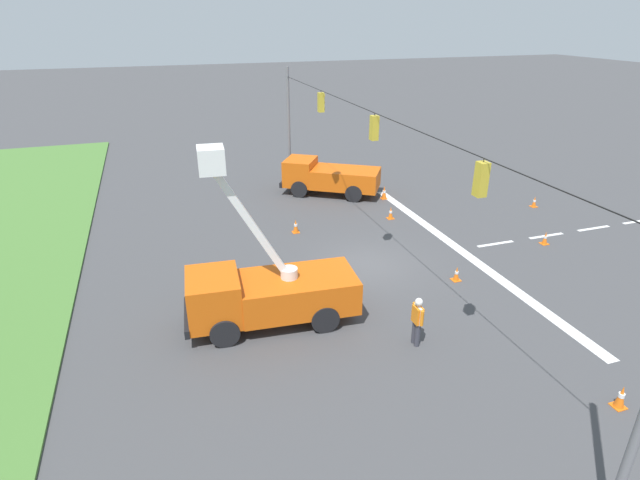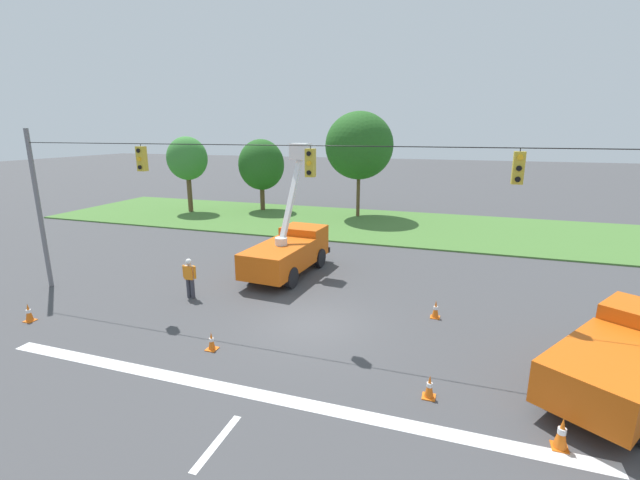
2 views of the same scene
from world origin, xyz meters
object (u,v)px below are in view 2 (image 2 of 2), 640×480
Objects in this scene: tree_far_west at (187,159)px; traffic_cone_mid_left at (562,433)px; traffic_cone_foreground_left at (429,387)px; traffic_cone_near_bucket at (436,309)px; tree_west at (261,165)px; road_worker at (190,276)px; tree_centre at (359,146)px; traffic_cone_foreground_right at (212,341)px; utility_truck_support_near at (623,358)px; utility_truck_bucket_lift at (289,249)px; traffic_cone_lane_edge_b at (29,312)px.

tree_far_west reaches higher than traffic_cone_mid_left.
traffic_cone_foreground_left is (22.42, -21.45, -4.40)m from tree_far_west.
traffic_cone_near_bucket is (-3.20, 6.41, -0.05)m from traffic_cone_mid_left.
traffic_cone_mid_left is at bearing -63.48° from traffic_cone_near_bucket.
road_worker is (6.20, -20.05, -3.14)m from tree_west.
traffic_cone_foreground_left is at bearing -72.14° from tree_centre.
road_worker is 2.83× the size of traffic_cone_foreground_right.
tree_far_west is 34.22m from traffic_cone_mid_left.
traffic_cone_near_bucket is at bearing 6.70° from road_worker.
utility_truck_bucket_lift is at bearing 151.90° from utility_truck_support_near.
tree_far_west is 3.74× the size of road_worker.
utility_truck_bucket_lift reaches higher than road_worker.
tree_far_west is 1.08× the size of utility_truck_support_near.
traffic_cone_foreground_left is (16.68, -24.22, -3.82)m from tree_west.
utility_truck_support_near is at bearing 6.60° from traffic_cone_foreground_right.
traffic_cone_lane_edge_b is at bearing -160.48° from traffic_cone_near_bucket.
traffic_cone_mid_left reaches higher than traffic_cone_near_bucket.
traffic_cone_foreground_left is at bearing -43.72° from tree_far_west.
road_worker is at bearing 42.08° from traffic_cone_lane_edge_b.
utility_truck_support_near is 5.33m from traffic_cone_foreground_left.
tree_centre is at bearing 73.22° from traffic_cone_lane_edge_b.
traffic_cone_foreground_right is 0.88× the size of traffic_cone_near_bucket.
tree_west is 0.74× the size of tree_centre.
tree_centre is (8.94, -0.20, 1.77)m from tree_west.
road_worker is 5.09m from traffic_cone_foreground_right.
tree_far_west is 9.34× the size of traffic_cone_near_bucket.
road_worker reaches higher than traffic_cone_near_bucket.
traffic_cone_near_bucket is (7.56, -18.63, -5.56)m from tree_centre.
utility_truck_support_near is at bearing -28.10° from utility_truck_bucket_lift.
tree_centre is 25.54m from traffic_cone_lane_edge_b.
utility_truck_support_near reaches higher than road_worker.
traffic_cone_lane_edge_b is at bearing -85.85° from tree_west.
traffic_cone_foreground_left is (7.74, -24.01, -5.58)m from tree_centre.
tree_far_west is 10.58× the size of traffic_cone_foreground_right.
traffic_cone_mid_left is at bearing -18.82° from traffic_cone_foreground_left.
traffic_cone_foreground_left is (-4.95, -1.83, -0.78)m from utility_truck_support_near.
traffic_cone_foreground_right is at bearing -47.80° from road_worker.
traffic_cone_foreground_left is 1.07× the size of traffic_cone_foreground_right.
utility_truck_bucket_lift is 14.36m from traffic_cone_mid_left.
tree_west reaches higher than road_worker.
tree_far_west is 1.02× the size of utility_truck_bucket_lift.
traffic_cone_foreground_left is 0.95× the size of traffic_cone_near_bucket.
traffic_cone_foreground_left is 3.19m from traffic_cone_mid_left.
traffic_cone_foreground_left is 14.93m from traffic_cone_lane_edge_b.
traffic_cone_foreground_left is at bearing -159.73° from utility_truck_support_near.
utility_truck_support_near is 7.74× the size of traffic_cone_mid_left.
traffic_cone_lane_edge_b is at bearing -137.92° from road_worker.
tree_west reaches higher than traffic_cone_near_bucket.
traffic_cone_mid_left is at bearing -21.06° from road_worker.
traffic_cone_mid_left reaches higher than traffic_cone_foreground_right.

